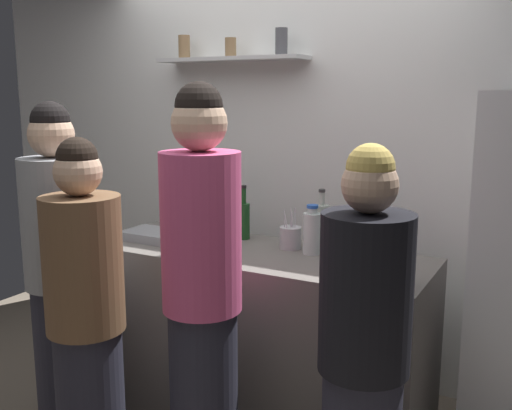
{
  "coord_description": "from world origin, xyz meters",
  "views": [
    {
      "loc": [
        1.61,
        -2.16,
        1.76
      ],
      "look_at": [
        0.16,
        0.51,
        1.19
      ],
      "focal_mm": 41.4,
      "sensor_mm": 36.0,
      "label": 1
    }
  ],
  "objects_px": {
    "wine_bottle_dark_glass": "(398,262)",
    "person_pink_top": "(202,296)",
    "water_bottle_plastic": "(312,232)",
    "utensil_holder": "(290,237)",
    "person_brown_jacket": "(86,322)",
    "wine_bottle_pale_glass": "(321,224)",
    "baking_pan": "(154,235)",
    "wine_bottle_green_glass": "(244,219)",
    "person_blonde": "(363,361)",
    "person_grey_hoodie": "(60,276)",
    "wine_bottle_amber_glass": "(181,229)"
  },
  "relations": [
    {
      "from": "person_pink_top",
      "to": "wine_bottle_dark_glass",
      "type": "bearing_deg",
      "value": 110.07
    },
    {
      "from": "utensil_holder",
      "to": "wine_bottle_dark_glass",
      "type": "xyz_separation_m",
      "value": [
        0.68,
        -0.35,
        0.04
      ]
    },
    {
      "from": "wine_bottle_dark_glass",
      "to": "water_bottle_plastic",
      "type": "height_order",
      "value": "wine_bottle_dark_glass"
    },
    {
      "from": "wine_bottle_green_glass",
      "to": "water_bottle_plastic",
      "type": "height_order",
      "value": "wine_bottle_green_glass"
    },
    {
      "from": "utensil_holder",
      "to": "water_bottle_plastic",
      "type": "relative_size",
      "value": 0.86
    },
    {
      "from": "person_grey_hoodie",
      "to": "baking_pan",
      "type": "bearing_deg",
      "value": -80.7
    },
    {
      "from": "water_bottle_plastic",
      "to": "person_blonde",
      "type": "bearing_deg",
      "value": -55.0
    },
    {
      "from": "utensil_holder",
      "to": "person_grey_hoodie",
      "type": "height_order",
      "value": "person_grey_hoodie"
    },
    {
      "from": "water_bottle_plastic",
      "to": "person_pink_top",
      "type": "relative_size",
      "value": 0.14
    },
    {
      "from": "wine_bottle_amber_glass",
      "to": "person_brown_jacket",
      "type": "distance_m",
      "value": 0.72
    },
    {
      "from": "person_brown_jacket",
      "to": "wine_bottle_pale_glass",
      "type": "bearing_deg",
      "value": -41.0
    },
    {
      "from": "wine_bottle_green_glass",
      "to": "person_grey_hoodie",
      "type": "relative_size",
      "value": 0.18
    },
    {
      "from": "utensil_holder",
      "to": "wine_bottle_green_glass",
      "type": "bearing_deg",
      "value": 168.36
    },
    {
      "from": "baking_pan",
      "to": "wine_bottle_amber_glass",
      "type": "distance_m",
      "value": 0.38
    },
    {
      "from": "wine_bottle_green_glass",
      "to": "person_blonde",
      "type": "height_order",
      "value": "person_blonde"
    },
    {
      "from": "utensil_holder",
      "to": "water_bottle_plastic",
      "type": "height_order",
      "value": "water_bottle_plastic"
    },
    {
      "from": "water_bottle_plastic",
      "to": "wine_bottle_dark_glass",
      "type": "bearing_deg",
      "value": -29.74
    },
    {
      "from": "baking_pan",
      "to": "person_pink_top",
      "type": "xyz_separation_m",
      "value": [
        0.74,
        -0.62,
        -0.05
      ]
    },
    {
      "from": "baking_pan",
      "to": "water_bottle_plastic",
      "type": "height_order",
      "value": "water_bottle_plastic"
    },
    {
      "from": "wine_bottle_dark_glass",
      "to": "person_pink_top",
      "type": "xyz_separation_m",
      "value": [
        -0.71,
        -0.46,
        -0.13
      ]
    },
    {
      "from": "baking_pan",
      "to": "person_brown_jacket",
      "type": "bearing_deg",
      "value": -71.89
    },
    {
      "from": "wine_bottle_dark_glass",
      "to": "person_grey_hoodie",
      "type": "bearing_deg",
      "value": -164.58
    },
    {
      "from": "wine_bottle_dark_glass",
      "to": "person_blonde",
      "type": "distance_m",
      "value": 0.54
    },
    {
      "from": "wine_bottle_green_glass",
      "to": "person_brown_jacket",
      "type": "distance_m",
      "value": 1.14
    },
    {
      "from": "wine_bottle_pale_glass",
      "to": "wine_bottle_dark_glass",
      "type": "distance_m",
      "value": 0.72
    },
    {
      "from": "baking_pan",
      "to": "wine_bottle_pale_glass",
      "type": "xyz_separation_m",
      "value": [
        0.9,
        0.31,
        0.1
      ]
    },
    {
      "from": "wine_bottle_dark_glass",
      "to": "wine_bottle_pale_glass",
      "type": "bearing_deg",
      "value": 139.43
    },
    {
      "from": "water_bottle_plastic",
      "to": "baking_pan",
      "type": "bearing_deg",
      "value": -170.9
    },
    {
      "from": "utensil_holder",
      "to": "wine_bottle_dark_glass",
      "type": "relative_size",
      "value": 0.77
    },
    {
      "from": "utensil_holder",
      "to": "person_pink_top",
      "type": "relative_size",
      "value": 0.12
    },
    {
      "from": "wine_bottle_green_glass",
      "to": "wine_bottle_amber_glass",
      "type": "distance_m",
      "value": 0.45
    },
    {
      "from": "wine_bottle_amber_glass",
      "to": "person_grey_hoodie",
      "type": "height_order",
      "value": "person_grey_hoodie"
    },
    {
      "from": "utensil_holder",
      "to": "person_blonde",
      "type": "xyz_separation_m",
      "value": [
        0.69,
        -0.82,
        -0.21
      ]
    },
    {
      "from": "person_pink_top",
      "to": "person_brown_jacket",
      "type": "bearing_deg",
      "value": -77.95
    },
    {
      "from": "utensil_holder",
      "to": "water_bottle_plastic",
      "type": "distance_m",
      "value": 0.16
    },
    {
      "from": "utensil_holder",
      "to": "wine_bottle_green_glass",
      "type": "xyz_separation_m",
      "value": [
        -0.33,
        0.07,
        0.05
      ]
    },
    {
      "from": "wine_bottle_green_glass",
      "to": "wine_bottle_dark_glass",
      "type": "relative_size",
      "value": 1.08
    },
    {
      "from": "baking_pan",
      "to": "person_blonde",
      "type": "height_order",
      "value": "person_blonde"
    },
    {
      "from": "utensil_holder",
      "to": "wine_bottle_green_glass",
      "type": "height_order",
      "value": "wine_bottle_green_glass"
    },
    {
      "from": "wine_bottle_pale_glass",
      "to": "wine_bottle_amber_glass",
      "type": "relative_size",
      "value": 0.91
    },
    {
      "from": "wine_bottle_pale_glass",
      "to": "person_pink_top",
      "type": "bearing_deg",
      "value": -99.97
    },
    {
      "from": "person_blonde",
      "to": "person_grey_hoodie",
      "type": "relative_size",
      "value": 0.92
    },
    {
      "from": "person_pink_top",
      "to": "person_blonde",
      "type": "relative_size",
      "value": 1.14
    },
    {
      "from": "wine_bottle_amber_glass",
      "to": "person_blonde",
      "type": "relative_size",
      "value": 0.22
    },
    {
      "from": "person_brown_jacket",
      "to": "person_grey_hoodie",
      "type": "xyz_separation_m",
      "value": [
        -0.4,
        0.24,
        0.08
      ]
    },
    {
      "from": "wine_bottle_dark_glass",
      "to": "water_bottle_plastic",
      "type": "bearing_deg",
      "value": 150.26
    },
    {
      "from": "utensil_holder",
      "to": "wine_bottle_pale_glass",
      "type": "distance_m",
      "value": 0.19
    },
    {
      "from": "person_pink_top",
      "to": "person_blonde",
      "type": "distance_m",
      "value": 0.73
    },
    {
      "from": "wine_bottle_amber_glass",
      "to": "water_bottle_plastic",
      "type": "bearing_deg",
      "value": 28.31
    },
    {
      "from": "wine_bottle_amber_glass",
      "to": "person_pink_top",
      "type": "relative_size",
      "value": 0.19
    }
  ]
}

